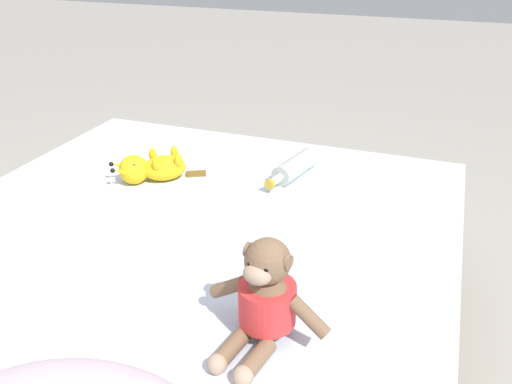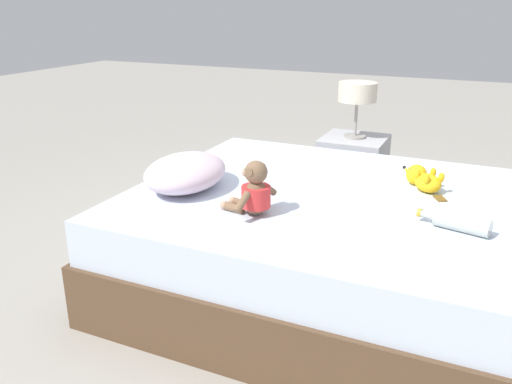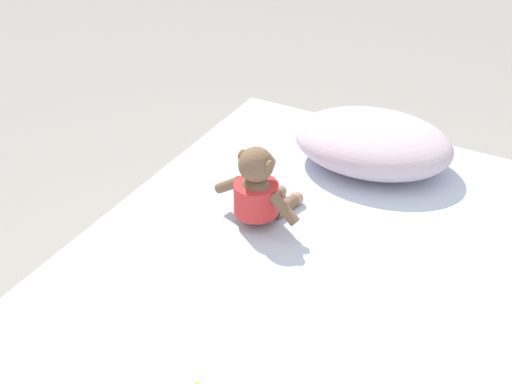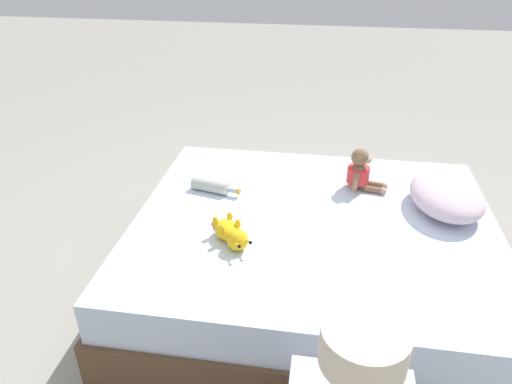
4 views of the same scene
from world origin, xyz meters
The scene contains 5 objects.
ground_plane centered at (0.00, 0.00, 0.00)m, with size 16.00×16.00×0.00m, color #9E998E.
bed centered at (0.00, 0.00, 0.25)m, with size 1.57×1.85×0.50m.
plush_monkey centered at (-0.37, 0.23, 0.60)m, with size 0.29×0.24×0.24m.
plush_yellow_creature centered at (0.25, -0.37, 0.55)m, with size 0.29×0.25×0.10m.
glass_bottle centered at (-0.20, -0.57, 0.54)m, with size 0.12×0.29×0.07m.
Camera 1 is at (-0.66, 1.05, 1.29)m, focal length 37.00 mm.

